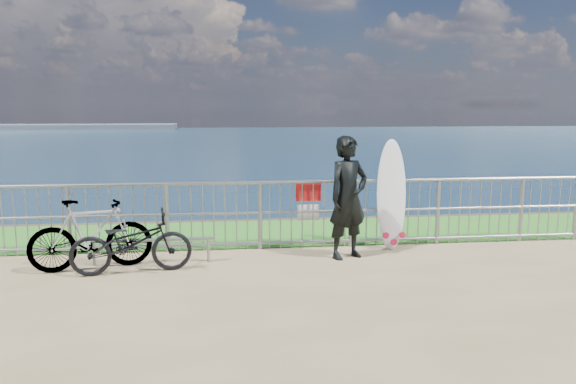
{
  "coord_description": "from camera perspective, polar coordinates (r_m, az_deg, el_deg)",
  "views": [
    {
      "loc": [
        -1.1,
        -7.34,
        2.34
      ],
      "look_at": [
        -0.09,
        1.2,
        1.0
      ],
      "focal_mm": 35.0,
      "sensor_mm": 36.0,
      "label": 1
    }
  ],
  "objects": [
    {
      "name": "surfer",
      "position": [
        8.6,
        6.13,
        -0.57
      ],
      "size": [
        0.81,
        0.69,
        1.88
      ],
      "primitive_type": "imported",
      "rotation": [
        0.0,
        0.0,
        0.43
      ],
      "color": "black",
      "rests_on": "ground"
    },
    {
      "name": "surfboard",
      "position": [
        9.32,
        10.46,
        -0.63
      ],
      "size": [
        0.54,
        0.5,
        1.8
      ],
      "color": "white",
      "rests_on": "ground"
    },
    {
      "name": "bicycle_far",
      "position": [
        8.49,
        -19.39,
        -4.08
      ],
      "size": [
        1.77,
        0.89,
        1.03
      ],
      "primitive_type": "imported",
      "rotation": [
        0.0,
        0.0,
        1.82
      ],
      "color": "black",
      "rests_on": "ground"
    },
    {
      "name": "grass_strip",
      "position": [
        10.37,
        -0.47,
        -4.13
      ],
      "size": [
        120.0,
        120.0,
        0.0
      ],
      "primitive_type": "plane",
      "color": "#297821",
      "rests_on": "ground"
    },
    {
      "name": "seascape",
      "position": [
        160.72,
        -22.25,
        5.94
      ],
      "size": [
        260.0,
        260.0,
        5.0
      ],
      "color": "brown",
      "rests_on": "ground"
    },
    {
      "name": "bicycle_near",
      "position": [
        8.16,
        -15.63,
        -4.97
      ],
      "size": [
        1.74,
        0.84,
        0.87
      ],
      "primitive_type": "imported",
      "rotation": [
        0.0,
        0.0,
        1.73
      ],
      "color": "black",
      "rests_on": "ground"
    },
    {
      "name": "railing",
      "position": [
        9.18,
        0.42,
        -2.2
      ],
      "size": [
        10.06,
        0.1,
        1.13
      ],
      "color": "gray",
      "rests_on": "ground"
    },
    {
      "name": "bike_rack",
      "position": [
        8.57,
        -13.72,
        -5.04
      ],
      "size": [
        1.86,
        0.05,
        0.39
      ],
      "color": "gray",
      "rests_on": "ground"
    }
  ]
}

